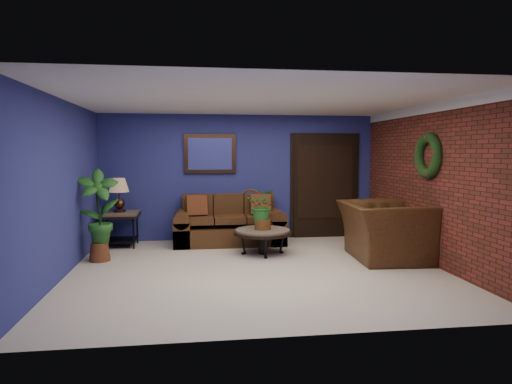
{
  "coord_description": "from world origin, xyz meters",
  "views": [
    {
      "loc": [
        -0.94,
        -6.62,
        1.75
      ],
      "look_at": [
        0.05,
        0.55,
        1.12
      ],
      "focal_mm": 32.0,
      "sensor_mm": 36.0,
      "label": 1
    }
  ],
  "objects": [
    {
      "name": "sofa",
      "position": [
        -0.26,
        2.08,
        0.31
      ],
      "size": [
        2.09,
        0.9,
        0.94
      ],
      "color": "#4A2B15",
      "rests_on": "ground"
    },
    {
      "name": "wall_right_brick",
      "position": [
        2.75,
        0.0,
        1.25
      ],
      "size": [
        0.04,
        5.0,
        2.5
      ],
      "primitive_type": "cube",
      "color": "maroon",
      "rests_on": "ground"
    },
    {
      "name": "wall_mirror",
      "position": [
        -0.6,
        2.46,
        1.72
      ],
      "size": [
        1.02,
        0.06,
        0.77
      ],
      "primitive_type": "cube",
      "color": "#412817",
      "rests_on": "wall_back"
    },
    {
      "name": "wall_left",
      "position": [
        -2.75,
        0.0,
        1.25
      ],
      "size": [
        0.04,
        5.0,
        2.5
      ],
      "primitive_type": "cube",
      "color": "navy",
      "rests_on": "ground"
    },
    {
      "name": "side_chair",
      "position": [
        0.16,
        2.12,
        0.58
      ],
      "size": [
        0.53,
        0.53,
        1.03
      ],
      "rotation": [
        0.0,
        0.0,
        -0.23
      ],
      "color": "#563818",
      "rests_on": "ground"
    },
    {
      "name": "tall_plant",
      "position": [
        -2.45,
        0.91,
        0.81
      ],
      "size": [
        0.74,
        0.58,
        1.49
      ],
      "color": "brown",
      "rests_on": "ground"
    },
    {
      "name": "wall_back",
      "position": [
        0.0,
        2.5,
        1.25
      ],
      "size": [
        5.5,
        0.04,
        2.5
      ],
      "primitive_type": "cube",
      "color": "navy",
      "rests_on": "ground"
    },
    {
      "name": "floor_plant",
      "position": [
        2.35,
        0.34,
        0.45
      ],
      "size": [
        0.43,
        0.37,
        0.85
      ],
      "color": "brown",
      "rests_on": "ground"
    },
    {
      "name": "coffee_table",
      "position": [
        0.24,
        1.04,
        0.37
      ],
      "size": [
        1.0,
        1.0,
        0.43
      ],
      "rotation": [
        0.0,
        0.0,
        -0.38
      ],
      "color": "#514C47",
      "rests_on": "ground"
    },
    {
      "name": "table_lamp",
      "position": [
        -2.3,
        2.05,
        1.04
      ],
      "size": [
        0.37,
        0.37,
        0.61
      ],
      "color": "#412817",
      "rests_on": "end_table"
    },
    {
      "name": "floor",
      "position": [
        0.0,
        0.0,
        0.0
      ],
      "size": [
        5.5,
        5.5,
        0.0
      ],
      "primitive_type": "plane",
      "color": "beige",
      "rests_on": "ground"
    },
    {
      "name": "crown_molding",
      "position": [
        2.72,
        0.0,
        2.43
      ],
      "size": [
        0.03,
        5.0,
        0.14
      ],
      "primitive_type": "cube",
      "color": "white",
      "rests_on": "wall_right_brick"
    },
    {
      "name": "ceiling",
      "position": [
        0.0,
        0.0,
        2.5
      ],
      "size": [
        5.5,
        5.0,
        0.02
      ],
      "primitive_type": "cube",
      "color": "white",
      "rests_on": "wall_back"
    },
    {
      "name": "coffee_plant",
      "position": [
        0.24,
        1.04,
        0.81
      ],
      "size": [
        0.63,
        0.6,
        0.69
      ],
      "color": "brown",
      "rests_on": "coffee_table"
    },
    {
      "name": "wreath",
      "position": [
        2.69,
        0.05,
        1.7
      ],
      "size": [
        0.16,
        0.72,
        0.72
      ],
      "primitive_type": "torus",
      "rotation": [
        0.0,
        1.57,
        0.0
      ],
      "color": "black",
      "rests_on": "wall_right_brick"
    },
    {
      "name": "closet_door",
      "position": [
        1.75,
        2.47,
        1.05
      ],
      "size": [
        1.44,
        0.06,
        2.18
      ],
      "primitive_type": "cube",
      "color": "black",
      "rests_on": "wall_back"
    },
    {
      "name": "armchair",
      "position": [
        2.15,
        0.4,
        0.47
      ],
      "size": [
        1.33,
        1.5,
        0.93
      ],
      "primitive_type": "imported",
      "rotation": [
        0.0,
        0.0,
        1.51
      ],
      "color": "#4A2B15",
      "rests_on": "ground"
    },
    {
      "name": "end_table",
      "position": [
        -2.3,
        2.05,
        0.5
      ],
      "size": [
        0.71,
        0.71,
        0.65
      ],
      "color": "#514C47",
      "rests_on": "ground"
    }
  ]
}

